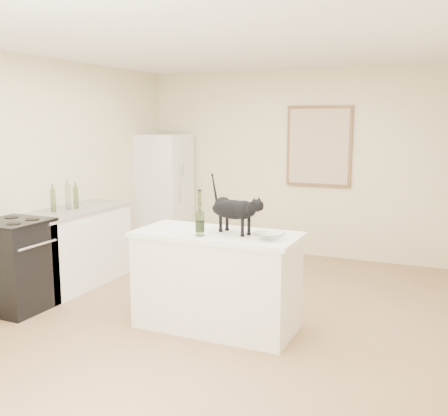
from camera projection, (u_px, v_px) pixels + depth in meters
floor at (216, 318)px, 5.08m from camera, size 5.50×5.50×0.00m
ceiling at (215, 41)px, 4.65m from camera, size 5.50×5.50×0.00m
wall_back at (298, 164)px, 7.34m from camera, size 4.50×0.00×4.50m
wall_left at (32, 175)px, 5.77m from camera, size 0.00×5.50×5.50m
island_base at (217, 282)px, 4.79m from camera, size 1.44×0.67×0.86m
island_top at (217, 235)px, 4.71m from camera, size 1.50×0.70×0.04m
left_cabinets at (75, 249)px, 6.06m from camera, size 0.60×1.40×0.86m
left_countertop at (73, 210)px, 5.99m from camera, size 0.62×1.44×0.04m
stove at (16, 266)px, 5.25m from camera, size 0.60×0.60×0.90m
fridge at (164, 191)px, 7.84m from camera, size 0.68×0.68×1.70m
artwork_frame at (319, 146)px, 7.15m from camera, size 0.90×0.03×1.10m
artwork_canvas at (319, 147)px, 7.14m from camera, size 0.82×0.00×1.02m
black_cat at (234, 212)px, 4.65m from camera, size 0.57×0.36×0.39m
wine_bottle at (200, 216)px, 4.54m from camera, size 0.10×0.10×0.36m
glass_bowl at (269, 236)px, 4.41m from camera, size 0.32×0.32×0.06m
fridge_paper at (185, 169)px, 7.67m from camera, size 0.06×0.15×0.20m
counter_bottle_cluster at (66, 198)px, 5.89m from camera, size 0.12×0.37×0.29m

